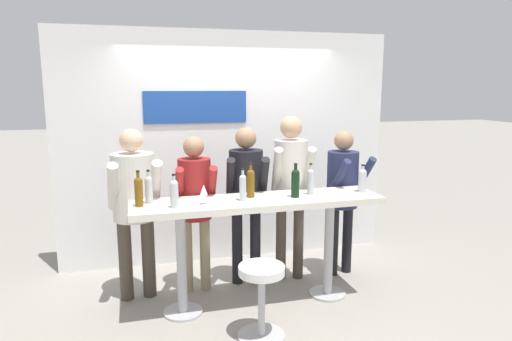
{
  "coord_description": "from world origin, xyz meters",
  "views": [
    {
      "loc": [
        -1.1,
        -3.93,
        2.06
      ],
      "look_at": [
        0.0,
        0.08,
        1.29
      ],
      "focal_mm": 32.0,
      "sensor_mm": 36.0,
      "label": 1
    }
  ],
  "objects_px": {
    "person_center": "(291,179)",
    "wine_bottle_2": "(174,192)",
    "wine_bottle_0": "(295,182)",
    "wine_bottle_5": "(251,182)",
    "wine_bottle_4": "(243,186)",
    "person_left": "(195,197)",
    "wine_glass_0": "(204,190)",
    "wine_bottle_6": "(139,190)",
    "person_center_left": "(246,188)",
    "wine_bottle_3": "(311,180)",
    "wine_bottle_7": "(362,179)",
    "wine_bottle_1": "(149,188)",
    "person_center_right": "(343,187)",
    "person_far_left": "(134,197)",
    "tasting_table": "(258,217)",
    "bar_stool": "(262,290)"
  },
  "relations": [
    {
      "from": "person_center",
      "to": "wine_bottle_2",
      "type": "distance_m",
      "value": 1.4
    },
    {
      "from": "wine_bottle_0",
      "to": "wine_bottle_2",
      "type": "bearing_deg",
      "value": -175.7
    },
    {
      "from": "wine_bottle_5",
      "to": "wine_bottle_4",
      "type": "bearing_deg",
      "value": -132.81
    },
    {
      "from": "wine_bottle_2",
      "to": "wine_bottle_4",
      "type": "distance_m",
      "value": 0.63
    },
    {
      "from": "person_left",
      "to": "wine_glass_0",
      "type": "xyz_separation_m",
      "value": [
        0.01,
        -0.53,
        0.18
      ]
    },
    {
      "from": "wine_bottle_2",
      "to": "wine_bottle_6",
      "type": "relative_size",
      "value": 0.94
    },
    {
      "from": "person_center_left",
      "to": "person_left",
      "type": "bearing_deg",
      "value": -166.63
    },
    {
      "from": "person_left",
      "to": "wine_glass_0",
      "type": "bearing_deg",
      "value": -86.22
    },
    {
      "from": "wine_bottle_3",
      "to": "wine_bottle_7",
      "type": "relative_size",
      "value": 1.11
    },
    {
      "from": "person_center",
      "to": "wine_bottle_1",
      "type": "bearing_deg",
      "value": -153.48
    },
    {
      "from": "wine_bottle_1",
      "to": "wine_bottle_7",
      "type": "xyz_separation_m",
      "value": [
        2.03,
        -0.1,
        -0.01
      ]
    },
    {
      "from": "person_center_right",
      "to": "wine_bottle_2",
      "type": "relative_size",
      "value": 5.42
    },
    {
      "from": "person_far_left",
      "to": "wine_bottle_0",
      "type": "xyz_separation_m",
      "value": [
        1.45,
        -0.46,
        0.16
      ]
    },
    {
      "from": "person_center_left",
      "to": "wine_bottle_4",
      "type": "xyz_separation_m",
      "value": [
        -0.16,
        -0.52,
        0.15
      ]
    },
    {
      "from": "wine_glass_0",
      "to": "tasting_table",
      "type": "bearing_deg",
      "value": 7.71
    },
    {
      "from": "person_far_left",
      "to": "person_left",
      "type": "height_order",
      "value": "person_far_left"
    },
    {
      "from": "bar_stool",
      "to": "wine_bottle_2",
      "type": "xyz_separation_m",
      "value": [
        -0.64,
        0.47,
        0.76
      ]
    },
    {
      "from": "wine_glass_0",
      "to": "wine_bottle_0",
      "type": "bearing_deg",
      "value": 2.68
    },
    {
      "from": "person_center",
      "to": "wine_bottle_3",
      "type": "xyz_separation_m",
      "value": [
        0.04,
        -0.45,
        0.08
      ]
    },
    {
      "from": "wine_bottle_7",
      "to": "person_center_left",
      "type": "bearing_deg",
      "value": 155.03
    },
    {
      "from": "person_center",
      "to": "wine_bottle_5",
      "type": "relative_size",
      "value": 5.45
    },
    {
      "from": "person_center",
      "to": "wine_bottle_5",
      "type": "distance_m",
      "value": 0.68
    },
    {
      "from": "wine_bottle_5",
      "to": "wine_bottle_6",
      "type": "bearing_deg",
      "value": -176.07
    },
    {
      "from": "person_center_left",
      "to": "wine_bottle_1",
      "type": "xyz_separation_m",
      "value": [
        -0.98,
        -0.39,
        0.15
      ]
    },
    {
      "from": "wine_bottle_4",
      "to": "person_center",
      "type": "bearing_deg",
      "value": 38.72
    },
    {
      "from": "person_left",
      "to": "person_center",
      "type": "relative_size",
      "value": 0.9
    },
    {
      "from": "person_center_right",
      "to": "wine_bottle_5",
      "type": "distance_m",
      "value": 1.2
    },
    {
      "from": "wine_bottle_1",
      "to": "bar_stool",
      "type": "bearing_deg",
      "value": -39.26
    },
    {
      "from": "wine_bottle_7",
      "to": "wine_bottle_1",
      "type": "bearing_deg",
      "value": 177.26
    },
    {
      "from": "person_center_right",
      "to": "wine_bottle_7",
      "type": "xyz_separation_m",
      "value": [
        -0.02,
        -0.45,
        0.18
      ]
    },
    {
      "from": "wine_bottle_3",
      "to": "wine_glass_0",
      "type": "distance_m",
      "value": 1.05
    },
    {
      "from": "wine_bottle_1",
      "to": "wine_bottle_2",
      "type": "bearing_deg",
      "value": -46.9
    },
    {
      "from": "person_center_left",
      "to": "wine_glass_0",
      "type": "height_order",
      "value": "person_center_left"
    },
    {
      "from": "wine_bottle_5",
      "to": "bar_stool",
      "type": "bearing_deg",
      "value": -97.09
    },
    {
      "from": "person_center_right",
      "to": "wine_bottle_4",
      "type": "height_order",
      "value": "person_center_right"
    },
    {
      "from": "person_left",
      "to": "wine_bottle_7",
      "type": "bearing_deg",
      "value": -13.21
    },
    {
      "from": "person_far_left",
      "to": "wine_bottle_2",
      "type": "distance_m",
      "value": 0.66
    },
    {
      "from": "person_far_left",
      "to": "person_center",
      "type": "bearing_deg",
      "value": -2.66
    },
    {
      "from": "wine_glass_0",
      "to": "person_center_right",
      "type": "bearing_deg",
      "value": 18.38
    },
    {
      "from": "wine_bottle_0",
      "to": "wine_glass_0",
      "type": "relative_size",
      "value": 1.82
    },
    {
      "from": "person_left",
      "to": "wine_bottle_6",
      "type": "distance_m",
      "value": 0.73
    },
    {
      "from": "person_far_left",
      "to": "wine_bottle_4",
      "type": "xyz_separation_m",
      "value": [
        0.95,
        -0.46,
        0.15
      ]
    },
    {
      "from": "tasting_table",
      "to": "person_center",
      "type": "bearing_deg",
      "value": 44.96
    },
    {
      "from": "person_center_right",
      "to": "wine_bottle_1",
      "type": "distance_m",
      "value": 2.09
    },
    {
      "from": "wine_bottle_0",
      "to": "wine_glass_0",
      "type": "xyz_separation_m",
      "value": [
        -0.86,
        -0.04,
        -0.02
      ]
    },
    {
      "from": "wine_bottle_0",
      "to": "wine_bottle_2",
      "type": "relative_size",
      "value": 1.09
    },
    {
      "from": "bar_stool",
      "to": "person_far_left",
      "type": "xyz_separation_m",
      "value": [
        -0.97,
        1.02,
        0.61
      ]
    },
    {
      "from": "tasting_table",
      "to": "wine_bottle_4",
      "type": "xyz_separation_m",
      "value": [
        -0.15,
        -0.03,
        0.31
      ]
    },
    {
      "from": "wine_bottle_0",
      "to": "wine_bottle_2",
      "type": "xyz_separation_m",
      "value": [
        -1.12,
        -0.08,
        -0.01
      ]
    },
    {
      "from": "person_left",
      "to": "person_center_right",
      "type": "xyz_separation_m",
      "value": [
        1.6,
        0.0,
        0.01
      ]
    }
  ]
}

